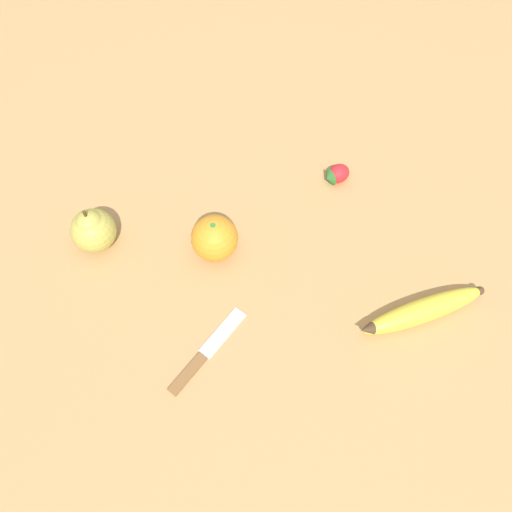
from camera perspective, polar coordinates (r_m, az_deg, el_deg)
ground_plane at (r=0.81m, az=3.40°, el=-3.27°), size 3.00×3.00×0.00m
banana at (r=0.81m, az=18.46°, el=-5.97°), size 0.22×0.06×0.04m
orange at (r=0.81m, az=-4.76°, el=2.05°), size 0.08×0.08×0.08m
pear at (r=0.86m, az=-18.14°, el=2.93°), size 0.07×0.07×0.09m
strawberry at (r=0.92m, az=9.20°, el=9.20°), size 0.05×0.04×0.03m
paring_knife at (r=0.76m, az=-5.84°, el=-10.99°), size 0.15×0.09×0.01m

